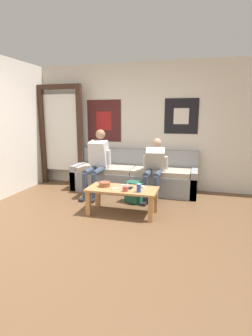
% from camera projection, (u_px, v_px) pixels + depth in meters
% --- Properties ---
extents(ground_plane, '(18.00, 18.00, 0.00)m').
position_uv_depth(ground_plane, '(78.00, 231.00, 3.49)').
color(ground_plane, brown).
extents(wall_back, '(10.00, 0.07, 2.55)m').
position_uv_depth(wall_back, '(126.00, 127.00, 5.51)').
color(wall_back, silver).
rests_on(wall_back, ground_plane).
extents(door_frame, '(1.00, 0.10, 2.15)m').
position_uv_depth(door_frame, '(61.00, 130.00, 5.70)').
color(door_frame, '#382319').
rests_on(door_frame, ground_plane).
extents(couch, '(2.49, 0.72, 0.82)m').
position_uv_depth(couch, '(134.00, 177.00, 5.31)').
color(couch, gray).
rests_on(couch, ground_plane).
extents(coffee_table, '(1.08, 0.51, 0.41)m').
position_uv_depth(coffee_table, '(122.00, 193.00, 4.05)').
color(coffee_table, '#B27F4C').
rests_on(coffee_table, ground_plane).
extents(person_seated_adult, '(0.47, 0.89, 1.24)m').
position_uv_depth(person_seated_adult, '(97.00, 160.00, 5.04)').
color(person_seated_adult, '#384256').
rests_on(person_seated_adult, ground_plane).
extents(person_seated_teen, '(0.47, 0.88, 1.09)m').
position_uv_depth(person_seated_teen, '(154.00, 166.00, 4.79)').
color(person_seated_teen, '#384256').
rests_on(person_seated_teen, ground_plane).
extents(backpack, '(0.37, 0.32, 0.37)m').
position_uv_depth(backpack, '(135.00, 193.00, 4.60)').
color(backpack, '#1E5642').
rests_on(backpack, ground_plane).
extents(ceramic_bowl, '(0.19, 0.19, 0.08)m').
position_uv_depth(ceramic_bowl, '(105.00, 184.00, 4.13)').
color(ceramic_bowl, brown).
rests_on(ceramic_bowl, coffee_table).
extents(pillar_candle, '(0.09, 0.09, 0.09)m').
position_uv_depth(pillar_candle, '(125.00, 189.00, 3.87)').
color(pillar_candle, '#B24C42').
rests_on(pillar_candle, coffee_table).
extents(drink_can_blue, '(0.07, 0.07, 0.12)m').
position_uv_depth(drink_can_blue, '(139.00, 188.00, 3.82)').
color(drink_can_blue, '#28479E').
rests_on(drink_can_blue, coffee_table).
extents(game_controller_near_left, '(0.13, 0.12, 0.03)m').
position_uv_depth(game_controller_near_left, '(124.00, 185.00, 4.18)').
color(game_controller_near_left, white).
rests_on(game_controller_near_left, coffee_table).
extents(game_controller_near_right, '(0.14, 0.11, 0.03)m').
position_uv_depth(game_controller_near_right, '(117.00, 188.00, 3.98)').
color(game_controller_near_right, white).
rests_on(game_controller_near_right, coffee_table).
extents(game_controller_far_center, '(0.12, 0.13, 0.03)m').
position_uv_depth(game_controller_far_center, '(143.00, 187.00, 4.08)').
color(game_controller_far_center, white).
rests_on(game_controller_far_center, coffee_table).
extents(cell_phone, '(0.07, 0.14, 0.01)m').
position_uv_depth(cell_phone, '(130.00, 188.00, 4.03)').
color(cell_phone, black).
rests_on(cell_phone, coffee_table).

